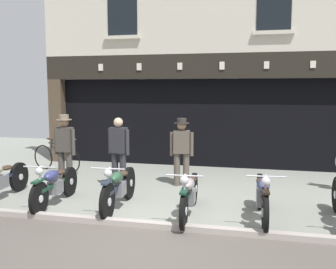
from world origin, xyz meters
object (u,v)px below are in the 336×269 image
Objects in this scene: motorcycle_far_left at (0,180)px; salesman_right at (182,148)px; salesman_left at (65,146)px; advert_board_far at (128,114)px; shopkeeper_center at (119,149)px; leaning_bicycle at (56,157)px; motorcycle_center at (189,193)px; motorcycle_center_left at (119,187)px; advert_board_near at (157,114)px; motorcycle_left at (55,185)px; motorcycle_center_right at (262,196)px.

motorcycle_far_left is 4.03m from salesman_right.
advert_board_far reaches higher than salesman_left.
shopkeeper_center is at bearing -173.41° from salesman_left.
advert_board_far is at bearing 151.57° from leaning_bicycle.
motorcycle_far_left is 1.22× the size of shopkeeper_center.
leaning_bicycle is (-4.33, 2.96, -0.04)m from motorcycle_center.
salesman_right reaches higher than motorcycle_center_left.
motorcycle_center is 1.26× the size of shopkeeper_center.
advert_board_near reaches higher than shopkeeper_center.
salesman_right is at bearing -62.96° from advert_board_near.
motorcycle_center is at bearing 161.41° from salesman_left.
salesman_left reaches higher than salesman_right.
salesman_right is (2.16, 2.08, 0.49)m from motorcycle_left.
motorcycle_center_right reaches higher than motorcycle_center.
motorcycle_left is 4.77m from advert_board_near.
salesman_right is (2.72, 0.59, -0.05)m from salesman_left.
salesman_left is (-4.57, 1.45, 0.52)m from motorcycle_center_right.
advert_board_far is 2.55m from leaning_bicycle.
advert_board_far is at bearing -93.53° from salesman_left.
motorcycle_center_left reaches higher than motorcycle_far_left.
salesman_right is at bearing 93.44° from leaning_bicycle.
salesman_right is at bearing -152.21° from motorcycle_far_left.
motorcycle_center_left is at bearing 123.28° from shopkeeper_center.
shopkeeper_center is 1.82× the size of advert_board_near.
motorcycle_center_left reaches higher than motorcycle_center.
shopkeeper_center is (-3.21, 1.45, 0.48)m from motorcycle_center_right.
motorcycle_center is at bearing 71.65° from leaning_bicycle.
motorcycle_center_left is 1.21× the size of leaning_bicycle.
advert_board_far reaches higher than leaning_bicycle.
motorcycle_far_left is 0.99× the size of motorcycle_center_left.
motorcycle_center_left is at bearing -73.26° from advert_board_far.
motorcycle_left is at bearing 0.24° from motorcycle_center_left.
leaning_bicycle is (-0.31, 2.85, -0.05)m from motorcycle_far_left.
motorcycle_center_right is (4.00, 0.04, 0.02)m from motorcycle_left.
shopkeeper_center is at bearing -91.92° from advert_board_near.
motorcycle_center_right is at bearing 177.32° from motorcycle_far_left.
salesman_right is (0.84, 2.01, 0.47)m from motorcycle_center_left.
motorcycle_far_left is 2.23× the size of advert_board_near.
motorcycle_center is at bearing -68.39° from advert_board_near.
motorcycle_center_right is at bearing -179.05° from motorcycle_center.
salesman_right is 1.74× the size of advert_board_far.
motorcycle_center_left is 1.02× the size of motorcycle_center_right.
motorcycle_far_left is 2.59m from shopkeeper_center.
shopkeeper_center is 3.22m from advert_board_far.
motorcycle_far_left is 1.31m from motorcycle_left.
advert_board_near reaches higher than motorcycle_far_left.
motorcycle_left is at bearing -89.66° from advert_board_far.
salesman_left is 1.01× the size of leaning_bicycle.
salesman_left is (0.75, 1.42, 0.53)m from motorcycle_far_left.
motorcycle_center is at bearing 154.44° from shopkeeper_center.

